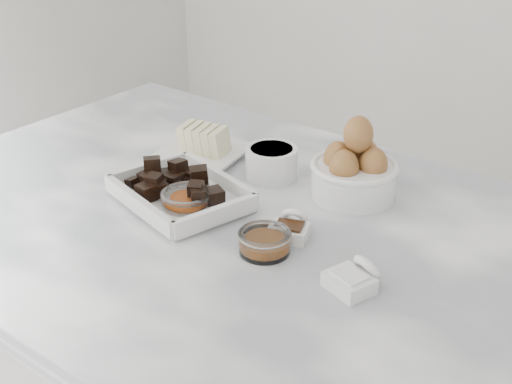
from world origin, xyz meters
TOP-DOWN VIEW (x-y plane):
  - marble_slab at (0.00, 0.00)m, footprint 1.20×0.80m
  - chocolate_dish at (-0.10, -0.02)m, footprint 0.26×0.22m
  - butter_plate at (-0.20, 0.15)m, footprint 0.17×0.17m
  - sugar_ramekin at (-0.04, 0.16)m, footprint 0.09×0.09m
  - egg_bowl at (0.11, 0.18)m, footprint 0.15×0.15m
  - honey_bowl at (0.10, -0.05)m, footprint 0.08×0.08m
  - zest_bowl at (-0.07, -0.03)m, footprint 0.08×0.08m
  - vanilla_spoon at (0.10, 0.01)m, footprint 0.07×0.08m
  - salt_spoon at (0.25, -0.05)m, footprint 0.07×0.09m

SIDE VIEW (x-z plane):
  - marble_slab at x=0.00m, z-range 0.90..0.94m
  - vanilla_spoon at x=0.10m, z-range 0.93..0.98m
  - salt_spoon at x=0.25m, z-range 0.93..0.98m
  - honey_bowl at x=0.10m, z-range 0.94..0.98m
  - zest_bowl at x=-0.07m, z-range 0.94..0.98m
  - butter_plate at x=-0.20m, z-range 0.93..0.99m
  - chocolate_dish at x=-0.10m, z-range 0.93..0.99m
  - sugar_ramekin at x=-0.04m, z-range 0.94..1.00m
  - egg_bowl at x=0.11m, z-range 0.91..1.06m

